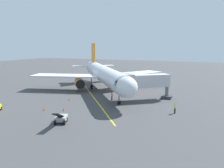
% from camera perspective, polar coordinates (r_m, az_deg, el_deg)
% --- Properties ---
extents(ground_plane, '(220.00, 220.00, 0.00)m').
position_cam_1_polar(ground_plane, '(58.35, -1.02, -1.40)').
color(ground_plane, '#424244').
extents(apron_lead_in_line, '(24.43, 31.97, 0.01)m').
position_cam_1_polar(apron_lead_in_line, '(51.66, -4.78, -2.86)').
color(apron_lead_in_line, yellow).
rests_on(apron_lead_in_line, ground).
extents(airplane, '(31.62, 34.51, 11.50)m').
position_cam_1_polar(airplane, '(56.54, -2.00, 2.35)').
color(airplane, silver).
rests_on(airplane, ground).
extents(jet_bridge, '(10.24, 8.61, 5.40)m').
position_cam_1_polar(jet_bridge, '(47.33, 7.20, 0.58)').
color(jet_bridge, '#B7B7BC').
rests_on(jet_bridge, ground).
extents(ground_crew_marshaller, '(0.35, 0.45, 1.71)m').
position_cam_1_polar(ground_crew_marshaller, '(39.62, 15.04, -5.68)').
color(ground_crew_marshaller, '#23232D').
rests_on(ground_crew_marshaller, ground).
extents(ground_crew_wing_walker, '(0.41, 0.47, 1.71)m').
position_cam_1_polar(ground_crew_wing_walker, '(47.18, -0.04, -2.92)').
color(ground_crew_wing_walker, '#23232D').
rests_on(ground_crew_wing_walker, ground).
extents(box_truck_portside, '(4.37, 4.83, 2.62)m').
position_cam_1_polar(box_truck_portside, '(74.69, 11.06, 1.90)').
color(box_truck_portside, '#9E9EA3').
rests_on(box_truck_portside, ground).
extents(belt_loader_starboard_side, '(2.91, 4.68, 2.32)m').
position_cam_1_polar(belt_loader_starboard_side, '(34.64, -12.32, -8.06)').
color(belt_loader_starboard_side, '#9E9EA3').
rests_on(belt_loader_starboard_side, ground).
extents(box_truck_rear_apron, '(2.63, 4.84, 2.62)m').
position_cam_1_polar(box_truck_rear_apron, '(66.81, 11.35, 1.01)').
color(box_truck_rear_apron, yellow).
rests_on(box_truck_rear_apron, ground).
extents(safety_cone_nose_left, '(0.32, 0.32, 0.55)m').
position_cam_1_polar(safety_cone_nose_left, '(47.85, -10.35, -3.65)').
color(safety_cone_nose_left, '#F2590F').
rests_on(safety_cone_nose_left, ground).
extents(safety_cone_nose_right, '(0.32, 0.32, 0.55)m').
position_cam_1_polar(safety_cone_nose_right, '(41.73, -16.13, -5.83)').
color(safety_cone_nose_right, '#F2590F').
rests_on(safety_cone_nose_right, ground).
extents(safety_cone_wing_port, '(0.32, 0.32, 0.55)m').
position_cam_1_polar(safety_cone_wing_port, '(40.70, -11.63, -6.03)').
color(safety_cone_wing_port, '#F2590F').
rests_on(safety_cone_wing_port, ground).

